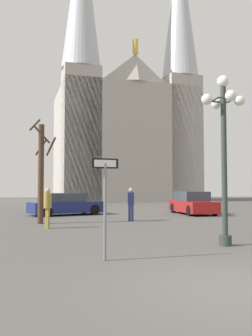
{
  "coord_description": "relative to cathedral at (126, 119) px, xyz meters",
  "views": [
    {
      "loc": [
        -2.85,
        -5.77,
        1.67
      ],
      "look_at": [
        1.14,
        21.0,
        3.15
      ],
      "focal_mm": 38.88,
      "sensor_mm": 36.0,
      "label": 1
    }
  ],
  "objects": [
    {
      "name": "one_way_arrow_sign",
      "position": [
        -6.09,
        -37.97,
        -9.1
      ],
      "size": [
        0.62,
        0.14,
        2.35
      ],
      "color": "slate",
      "rests_on": "ground"
    },
    {
      "name": "cathedral",
      "position": [
        0.0,
        0.0,
        0.0
      ],
      "size": [
        18.64,
        15.4,
        35.81
      ],
      "color": "#ADA89E",
      "rests_on": "ground"
    },
    {
      "name": "pedestrian_walking",
      "position": [
        -7.84,
        -31.02,
        -9.56
      ],
      "size": [
        0.32,
        0.32,
        1.67
      ],
      "color": "olive",
      "rests_on": "ground"
    },
    {
      "name": "bare_tree",
      "position": [
        -8.29,
        -28.96,
        -8.08
      ],
      "size": [
        1.27,
        1.16,
        5.01
      ],
      "color": "#473323",
      "rests_on": "ground"
    },
    {
      "name": "pedestrian_standing",
      "position": [
        -3.91,
        -28.31,
        -9.57
      ],
      "size": [
        0.32,
        0.32,
        1.66
      ],
      "color": "navy",
      "rests_on": "ground"
    },
    {
      "name": "parked_car_near_navy",
      "position": [
        -7.23,
        -23.67,
        -9.93
      ],
      "size": [
        4.81,
        3.41,
        1.35
      ],
      "color": "navy",
      "rests_on": "ground"
    },
    {
      "name": "parked_car_far_red",
      "position": [
        0.76,
        -24.02,
        -9.9
      ],
      "size": [
        1.97,
        4.49,
        1.43
      ],
      "color": "maroon",
      "rests_on": "ground"
    },
    {
      "name": "ground_plane",
      "position": [
        -4.01,
        -40.61,
        -10.57
      ],
      "size": [
        120.0,
        120.0,
        0.0
      ],
      "primitive_type": "plane",
      "color": "#514F4C"
    },
    {
      "name": "street_lamp",
      "position": [
        -2.46,
        -36.35,
        -7.41
      ],
      "size": [
        1.33,
        1.33,
        4.98
      ],
      "color": "#2D3833",
      "rests_on": "ground"
    }
  ]
}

